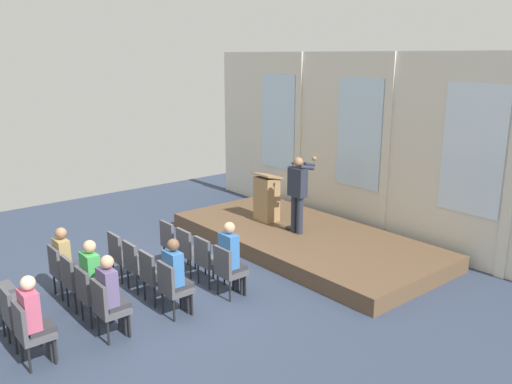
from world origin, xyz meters
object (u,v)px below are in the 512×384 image
mic_stand (292,214)px  chair_r0_c2 (207,258)px  audience_r2_c3 (111,292)px  audience_r1_c3 (176,273)px  audience_r2_c2 (94,277)px  chair_r3_c2 (16,313)px  audience_r3_c3 (34,315)px  chair_r2_c0 (62,268)px  lectern (267,198)px  chair_r0_c0 (172,240)px  chair_r3_c1 (4,299)px  chair_r1_c2 (153,274)px  chair_r1_c1 (136,263)px  audience_r0_c3 (231,255)px  chair_r0_c3 (228,268)px  chair_r2_c1 (75,279)px  chair_r3_c3 (30,330)px  chair_r2_c2 (90,292)px  audience_r2_c0 (65,258)px  chair_r2_c3 (107,306)px  chair_r1_c3 (172,286)px  chair_r1_c0 (121,253)px  chair_r0_c1 (189,249)px  speaker (298,189)px

mic_stand → chair_r0_c2: bearing=-76.1°
mic_stand → audience_r2_c3: mic_stand is taller
audience_r1_c3 → audience_r2_c2: size_ratio=0.96×
chair_r3_c2 → audience_r3_c3: size_ratio=0.71×
chair_r0_c2 → chair_r2_c0: bearing=-119.2°
lectern → chair_r3_c2: size_ratio=1.23×
chair_r0_c0 → chair_r3_c1: size_ratio=1.00×
chair_r1_c2 → chair_r3_c1: 2.33m
chair_r3_c1 → chair_r3_c2: bearing=0.0°
chair_r1_c1 → audience_r0_c3: bearing=43.7°
lectern → chair_r3_c1: 6.21m
chair_r2_c0 → chair_r3_c2: size_ratio=1.00×
lectern → chair_r0_c3: (2.16, -2.77, -0.35)m
chair_r0_c2 → chair_r2_c1: (-0.63, -2.24, 0.00)m
chair_r2_c0 → chair_r3_c3: bearing=-30.8°
chair_r2_c0 → audience_r2_c3: 1.89m
chair_r3_c3 → chair_r0_c2: bearing=100.6°
chair_r2_c2 → audience_r2_c2: size_ratio=0.68×
chair_r0_c3 → lectern: bearing=128.0°
chair_r2_c0 → chair_r2_c2: 1.25m
chair_r3_c3 → audience_r2_c0: bearing=147.4°
lectern → chair_r1_c2: 4.20m
chair_r2_c3 → chair_r3_c1: (-1.25, -1.12, 0.00)m
chair_r1_c1 → audience_r2_c2: 1.24m
chair_r0_c3 → chair_r3_c2: 3.42m
chair_r0_c3 → chair_r0_c2: bearing=180.0°
chair_r1_c2 → audience_r2_c0: 1.64m
audience_r2_c2 → chair_r0_c2: bearing=90.0°
chair_r1_c3 → chair_r3_c2: (-0.63, -2.24, 0.00)m
mic_stand → chair_r2_c0: size_ratio=1.65×
chair_r1_c1 → chair_r1_c3: bearing=0.0°
chair_r2_c1 → chair_r3_c3: 1.68m
chair_r0_c0 → audience_r3_c3: bearing=-60.2°
audience_r1_c3 → chair_r3_c1: (-1.25, -2.32, -0.20)m
chair_r1_c3 → chair_r1_c0: bearing=180.0°
lectern → audience_r0_c3: bearing=-51.2°
mic_stand → chair_r1_c1: (0.07, -3.92, -0.13)m
audience_r2_c2 → chair_r2_c3: (0.63, -0.08, -0.23)m
chair_r0_c1 → chair_r2_c3: (1.25, -2.24, 0.00)m
chair_r3_c1 → chair_r1_c2: bearing=74.4°
chair_r1_c0 → chair_r2_c1: (0.63, -1.12, 0.00)m
audience_r2_c3 → chair_r3_c1: (-1.25, -1.20, -0.20)m
mic_stand → chair_r0_c0: bearing=-101.3°
audience_r2_c2 → audience_r2_c3: size_ratio=1.05×
chair_r1_c1 → audience_r1_c3: bearing=3.7°
lectern → chair_r0_c3: size_ratio=1.23×
chair_r1_c2 → chair_r3_c2: same height
audience_r2_c3 → chair_r3_c1: size_ratio=1.41×
audience_r3_c3 → audience_r2_c0: bearing=149.1°
speaker → mic_stand: size_ratio=1.10×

